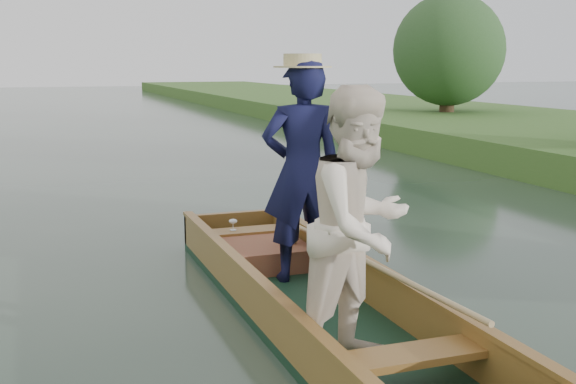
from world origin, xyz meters
name	(u,v)px	position (x,y,z in m)	size (l,w,h in m)	color
ground	(312,317)	(0.00, 0.00, 0.00)	(120.00, 120.00, 0.00)	#283D30
trees_far	(152,38)	(0.15, 8.55, 2.53)	(22.80, 16.29, 4.66)	#47331E
punt	(322,233)	(0.01, -0.15, 0.75)	(1.26, 5.00, 2.13)	#133120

